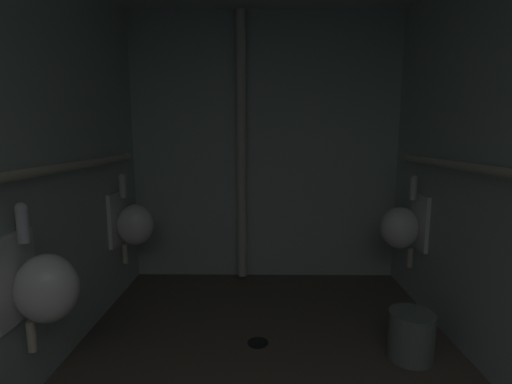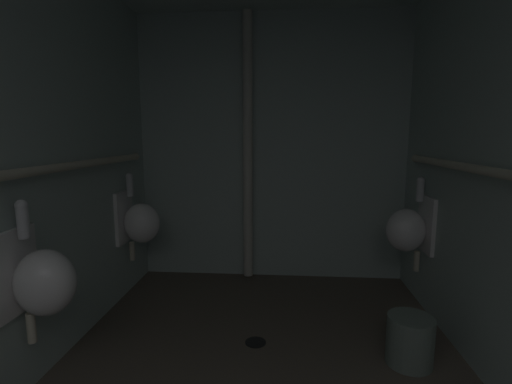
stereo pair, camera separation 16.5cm
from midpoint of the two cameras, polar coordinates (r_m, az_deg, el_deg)
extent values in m
cube|color=#AABEB6|center=(3.55, 3.77, 6.54)|extent=(2.61, 0.06, 2.47)
ellipsoid|color=white|center=(2.17, -27.66, -12.23)|extent=(0.30, 0.26, 0.34)
cube|color=white|center=(2.24, -31.18, -10.51)|extent=(0.03, 0.30, 0.44)
cylinder|color=silver|center=(2.13, -30.31, -4.08)|extent=(0.06, 0.06, 0.16)
sphere|color=silver|center=(2.12, -30.48, -1.83)|extent=(0.06, 0.06, 0.06)
cylinder|color=beige|center=(2.32, -29.41, -17.72)|extent=(0.04, 0.04, 0.16)
ellipsoid|color=white|center=(3.28, -15.69, -4.62)|extent=(0.30, 0.26, 0.34)
cube|color=white|center=(3.32, -18.24, -3.67)|extent=(0.03, 0.30, 0.44)
cylinder|color=silver|center=(3.26, -17.40, 0.77)|extent=(0.06, 0.06, 0.16)
sphere|color=silver|center=(3.25, -17.47, 2.25)|extent=(0.06, 0.06, 0.06)
cylinder|color=beige|center=(3.38, -17.13, -8.68)|extent=(0.04, 0.04, 0.16)
ellipsoid|color=white|center=(3.18, 23.34, -5.41)|extent=(0.30, 0.26, 0.34)
cube|color=white|center=(3.23, 26.01, -4.49)|extent=(0.03, 0.30, 0.44)
cylinder|color=silver|center=(3.16, 25.22, 0.10)|extent=(0.06, 0.06, 0.16)
sphere|color=silver|center=(3.15, 25.32, 1.63)|extent=(0.06, 0.06, 0.06)
cylinder|color=beige|center=(3.28, 24.75, -9.61)|extent=(0.04, 0.04, 0.16)
cylinder|color=beige|center=(2.14, -30.64, 2.46)|extent=(0.05, 2.90, 0.05)
sphere|color=beige|center=(3.43, -16.66, 5.21)|extent=(0.06, 0.06, 0.06)
sphere|color=beige|center=(3.33, 24.61, 4.70)|extent=(0.06, 0.06, 0.06)
cylinder|color=beige|center=(3.45, 0.12, 6.50)|extent=(0.09, 0.09, 2.42)
cylinder|color=black|center=(2.67, 1.83, -22.04)|extent=(0.14, 0.14, 0.01)
cylinder|color=slate|center=(2.61, 24.32, -20.04)|extent=(0.27, 0.27, 0.30)
camera|label=1|loc=(0.08, -85.63, 0.67)|focal=26.14mm
camera|label=2|loc=(0.08, 94.37, -0.67)|focal=26.14mm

